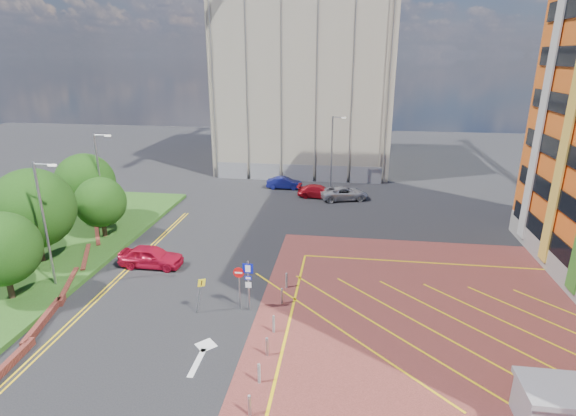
% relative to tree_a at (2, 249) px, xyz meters
% --- Properties ---
extents(ground, '(140.00, 140.00, 0.00)m').
position_rel_tree_a_xyz_m(ground, '(14.00, 0.00, -3.50)').
color(ground, black).
rests_on(ground, ground).
extents(forecourt, '(26.00, 26.00, 0.02)m').
position_rel_tree_a_xyz_m(forecourt, '(28.00, 0.00, -3.49)').
color(forecourt, brown).
rests_on(forecourt, ground).
extents(grass_bed, '(14.00, 32.00, 0.30)m').
position_rel_tree_a_xyz_m(grass_bed, '(-4.00, 6.00, -3.35)').
color(grass_bed, '#284917').
rests_on(grass_bed, ground).
extents(retaining_wall, '(6.06, 20.33, 0.40)m').
position_rel_tree_a_xyz_m(retaining_wall, '(2.20, 2.00, -3.30)').
color(retaining_wall, brown).
rests_on(retaining_wall, ground).
extents(tree_a, '(4.40, 4.40, 5.41)m').
position_rel_tree_a_xyz_m(tree_a, '(0.00, 0.00, 0.00)').
color(tree_a, '#3D2B1C').
rests_on(tree_a, grass_bed).
extents(tree_b, '(5.60, 5.60, 6.74)m').
position_rel_tree_a_xyz_m(tree_b, '(-1.50, 5.00, 0.73)').
color(tree_b, '#3D2B1C').
rests_on(tree_b, grass_bed).
extents(tree_c, '(4.00, 4.00, 4.90)m').
position_rel_tree_a_xyz_m(tree_c, '(0.50, 10.00, -0.31)').
color(tree_c, '#3D2B1C').
rests_on(tree_c, grass_bed).
extents(tree_d, '(5.00, 5.00, 6.08)m').
position_rel_tree_a_xyz_m(tree_d, '(-2.50, 13.00, 0.37)').
color(tree_d, '#3D2B1C').
rests_on(tree_d, grass_bed).
extents(lamp_left_near, '(1.53, 0.16, 8.00)m').
position_rel_tree_a_xyz_m(lamp_left_near, '(1.58, 2.00, 1.16)').
color(lamp_left_near, '#9EA0A8').
rests_on(lamp_left_near, grass_bed).
extents(lamp_left_far, '(1.53, 0.16, 8.00)m').
position_rel_tree_a_xyz_m(lamp_left_far, '(-0.42, 12.00, 1.16)').
color(lamp_left_far, '#9EA0A8').
rests_on(lamp_left_far, grass_bed).
extents(lamp_back, '(1.53, 0.16, 8.00)m').
position_rel_tree_a_xyz_m(lamp_back, '(18.08, 28.00, 0.86)').
color(lamp_back, '#9EA0A8').
rests_on(lamp_back, ground).
extents(sign_cluster, '(1.17, 0.12, 3.20)m').
position_rel_tree_a_xyz_m(sign_cluster, '(14.30, 0.98, -1.55)').
color(sign_cluster, '#9EA0A8').
rests_on(sign_cluster, ground).
extents(warning_sign, '(0.67, 0.40, 2.25)m').
position_rel_tree_a_xyz_m(warning_sign, '(11.80, 0.32, -2.07)').
color(warning_sign, '#9EA0A8').
rests_on(warning_sign, ground).
extents(bollard_row, '(0.14, 11.14, 0.90)m').
position_rel_tree_a_xyz_m(bollard_row, '(16.30, -1.67, -3.03)').
color(bollard_row, '#9EA0A8').
rests_on(bollard_row, forecourt).
extents(construction_building, '(21.20, 19.20, 22.00)m').
position_rel_tree_a_xyz_m(construction_building, '(14.00, 40.00, 7.50)').
color(construction_building, '#A09683').
rests_on(construction_building, ground).
extents(construction_fence, '(21.60, 0.06, 2.00)m').
position_rel_tree_a_xyz_m(construction_fence, '(15.00, 30.00, -2.50)').
color(construction_fence, gray).
rests_on(construction_fence, ground).
extents(car_red_left, '(4.51, 1.83, 1.53)m').
position_rel_tree_a_xyz_m(car_red_left, '(6.35, 5.78, -2.74)').
color(car_red_left, red).
rests_on(car_red_left, ground).
extents(car_blue_back, '(3.95, 1.43, 1.30)m').
position_rel_tree_a_xyz_m(car_blue_back, '(12.86, 26.60, -2.86)').
color(car_blue_back, navy).
rests_on(car_blue_back, ground).
extents(car_red_back, '(4.63, 2.21, 1.30)m').
position_rel_tree_a_xyz_m(car_red_back, '(16.95, 23.78, -2.85)').
color(car_red_back, '#AD0E19').
rests_on(car_red_back, ground).
extents(car_silver_back, '(5.41, 3.61, 1.38)m').
position_rel_tree_a_xyz_m(car_silver_back, '(19.61, 23.39, -2.81)').
color(car_silver_back, '#AAABB2').
rests_on(car_silver_back, ground).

